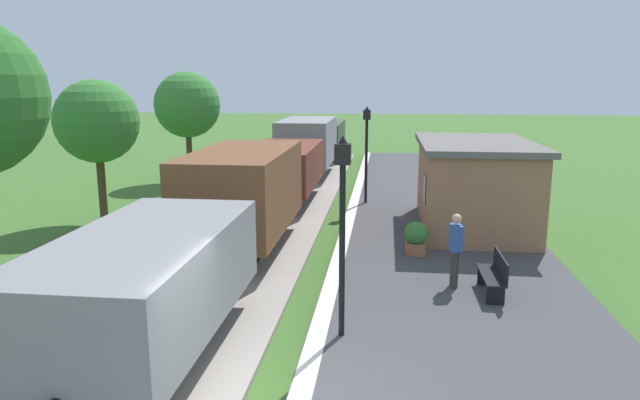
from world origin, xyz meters
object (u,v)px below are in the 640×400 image
tree_trackside_far (97,122)px  lamp_post_far (367,137)px  bench_near_hut (495,274)px  person_waiting (455,247)px  tree_field_left (187,105)px  station_hut (474,184)px  freight_train (285,167)px  lamp_post_near (342,201)px  potted_planter (416,238)px

tree_trackside_far → lamp_post_far: bearing=18.9°
bench_near_hut → person_waiting: person_waiting is taller
bench_near_hut → tree_field_left: size_ratio=0.28×
tree_trackside_far → station_hut: bearing=-0.9°
freight_train → tree_trackside_far: 7.10m
tree_field_left → lamp_post_near: bearing=-62.4°
tree_trackside_far → tree_field_left: bearing=88.1°
person_waiting → potted_planter: person_waiting is taller
bench_near_hut → person_waiting: (-0.82, 0.40, 0.46)m
person_waiting → tree_field_left: bearing=-57.4°
lamp_post_near → freight_train: bearing=104.9°
tree_field_left → lamp_post_far: bearing=-30.0°
person_waiting → tree_trackside_far: size_ratio=0.35×
person_waiting → potted_planter: 2.54m
lamp_post_near → tree_trackside_far: size_ratio=0.75×
station_hut → lamp_post_far: 5.00m
potted_planter → freight_train: bearing=124.8°
station_hut → lamp_post_far: size_ratio=1.57×
bench_near_hut → lamp_post_far: 10.10m
lamp_post_far → freight_train: bearing=173.2°
person_waiting → tree_field_left: size_ratio=0.32×
station_hut → lamp_post_far: lamp_post_far is taller
lamp_post_near → station_hut: bearing=67.2°
freight_train → station_hut: station_hut is taller
person_waiting → lamp_post_far: 9.41m
lamp_post_far → lamp_post_near: bearing=-90.0°
station_hut → bench_near_hut: bearing=-93.6°
freight_train → lamp_post_near: lamp_post_near is taller
person_waiting → tree_trackside_far: tree_trackside_far is taller
bench_near_hut → potted_planter: (-1.57, 2.78, 0.00)m
potted_planter → tree_field_left: tree_field_left is taller
station_hut → bench_near_hut: station_hut is taller
person_waiting → tree_trackside_far: bearing=-32.9°
freight_train → potted_planter: size_ratio=35.59×
freight_train → bench_near_hut: size_ratio=21.73×
freight_train → lamp_post_near: 12.67m
freight_train → tree_trackside_far: (-5.85, -3.50, 1.98)m
tree_trackside_far → tree_field_left: tree_field_left is taller
station_hut → bench_near_hut: 6.12m
freight_train → person_waiting: 10.90m
freight_train → person_waiting: bearing=-59.1°
bench_near_hut → lamp_post_near: (-3.18, -2.43, 2.08)m
lamp_post_near → tree_trackside_far: (-9.10, 8.68, 0.71)m
freight_train → bench_near_hut: (6.42, -9.75, -0.80)m
freight_train → person_waiting: freight_train is taller
station_hut → tree_trackside_far: (-12.65, 0.20, 1.85)m
lamp_post_near → bench_near_hut: bearing=37.4°
bench_near_hut → tree_field_left: tree_field_left is taller
station_hut → lamp_post_near: bearing=-112.8°
potted_planter → tree_field_left: (-10.43, 11.68, 3.02)m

